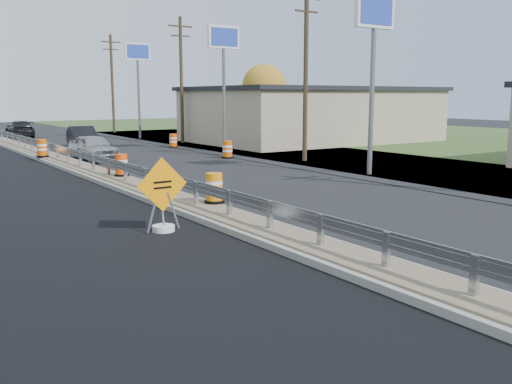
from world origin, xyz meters
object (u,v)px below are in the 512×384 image
caution_sign (163,213)px  car_dark_mid (82,137)px  barrel_median_near (214,189)px  barrel_shoulder_mid (173,141)px  barrel_shoulder_near (227,150)px  car_dark_far (20,129)px  car_silver (94,148)px  barrel_median_mid (121,165)px  barrel_median_far (42,149)px

caution_sign → car_dark_mid: (5.90, 26.23, 0.24)m
barrel_median_near → caution_sign: bearing=-145.1°
car_dark_mid → barrel_median_near: bearing=-90.3°
caution_sign → barrel_shoulder_mid: size_ratio=2.07×
caution_sign → barrel_shoulder_near: 18.24m
car_dark_far → car_dark_mid: bearing=101.4°
caution_sign → barrel_median_near: size_ratio=2.09×
caution_sign → car_dark_far: caution_sign is taller
car_silver → barrel_median_mid: bearing=-104.3°
barrel_median_near → car_dark_far: (1.85, 37.48, 0.04)m
barrel_median_far → car_silver: bearing=-29.1°
caution_sign → barrel_median_far: size_ratio=2.04×
barrel_shoulder_near → barrel_shoulder_mid: 8.15m
barrel_median_near → car_dark_far: bearing=87.2°
barrel_shoulder_mid → car_dark_mid: (-5.33, 3.39, 0.29)m
barrel_shoulder_near → car_dark_far: car_dark_far is taller
barrel_median_mid → barrel_median_far: bearing=95.2°
barrel_median_mid → car_dark_mid: size_ratio=0.20×
barrel_median_near → car_dark_far: car_dark_far is taller
barrel_median_near → barrel_median_mid: barrel_median_near is taller
car_silver → car_dark_far: bearing=84.8°
barrel_shoulder_mid → barrel_median_mid: bearing=-123.3°
car_silver → car_dark_mid: size_ratio=0.93×
barrel_shoulder_near → car_dark_mid: bearing=113.0°
caution_sign → barrel_shoulder_near: caution_sign is taller
barrel_shoulder_near → car_silver: size_ratio=0.24×
barrel_median_mid → barrel_median_near: bearing=-88.5°
car_dark_far → barrel_median_near: bearing=92.1°
car_silver → barrel_shoulder_mid: bearing=30.9°
car_silver → car_dark_far: (0.50, 21.53, 0.00)m
barrel_median_far → car_silver: (2.45, -1.36, 0.03)m
caution_sign → barrel_median_far: caution_sign is taller
caution_sign → barrel_median_mid: size_ratio=2.15×
barrel_median_near → barrel_shoulder_mid: 22.75m
barrel_shoulder_mid → car_dark_mid: car_dark_mid is taller
barrel_median_far → barrel_median_near: bearing=-86.4°
barrel_median_near → car_dark_mid: size_ratio=0.21×
barrel_median_mid → barrel_median_far: (-0.90, 9.78, 0.02)m
barrel_median_near → car_dark_mid: bearing=82.3°
barrel_shoulder_near → car_dark_far: (-6.36, 24.58, 0.24)m
barrel_median_near → barrel_median_far: 17.35m
car_dark_far → barrel_median_far: bearing=86.6°
barrel_shoulder_mid → car_silver: size_ratio=0.23×
barrel_shoulder_near → caution_sign: bearing=-126.3°
barrel_shoulder_near → car_dark_mid: size_ratio=0.22×
barrel_median_near → car_dark_mid: 24.65m
barrel_median_far → barrel_median_mid: bearing=-84.8°
barrel_median_far → car_dark_mid: size_ratio=0.21×
barrel_median_near → car_silver: size_ratio=0.22×
car_silver → car_dark_far: size_ratio=0.85×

